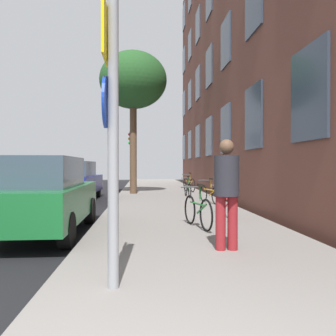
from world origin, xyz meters
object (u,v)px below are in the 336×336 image
Objects in this scene: bicycle_3 at (188,189)px; bicycle_4 at (189,184)px; sign_post at (111,117)px; traffic_light at (132,149)px; bicycle_2 at (209,193)px; car_1 at (74,180)px; tree_near at (133,81)px; pedestrian_0 at (227,187)px; bicycle_1 at (226,204)px; car_0 at (40,195)px; bicycle_0 at (198,210)px.

bicycle_4 is (0.48, 3.22, 0.03)m from bicycle_3.
bicycle_3 is (2.27, 11.19, -1.52)m from sign_post.
traffic_light is 2.16× the size of bicycle_2.
tree_near is at bearing 39.57° from car_1.
bicycle_2 is at bearing 81.46° from pedestrian_0.
car_0 reaches higher than bicycle_1.
traffic_light is 0.51× the size of tree_near.
bicycle_2 is 0.37× the size of car_1.
bicycle_2 is (2.81, -4.61, -5.02)m from tree_near.
traffic_light is at bearing 101.92° from bicycle_1.
bicycle_2 reaches higher than bicycle_3.
sign_post is at bearing -101.47° from bicycle_3.
bicycle_2 is 0.92× the size of pedestrian_0.
pedestrian_0 reaches higher than car_1.
sign_post is at bearing -115.63° from bicycle_1.
car_1 is (-5.24, 2.60, 0.37)m from bicycle_2.
bicycle_1 is 4.54m from car_0.
bicycle_4 is (0.26, 9.21, 0.03)m from bicycle_1.
bicycle_4 is at bearing -51.95° from traffic_light.
car_1 reaches higher than bicycle_4.
bicycle_1 is at bearing 64.37° from sign_post.
car_0 reaches higher than bicycle_3.
car_1 is at bearing -140.43° from tree_near.
bicycle_0 is 5.14m from bicycle_2.
bicycle_3 is 0.40× the size of car_0.
sign_post reaches higher than bicycle_2.
sign_post is 2.03× the size of bicycle_4.
sign_post is at bearing -89.62° from tree_near.
sign_post is 0.75× the size of car_1.
bicycle_0 is 2.14m from pedestrian_0.
car_1 reaches higher than bicycle_3.
bicycle_3 is (-0.46, 2.51, -0.00)m from bicycle_2.
bicycle_4 is 6.14m from car_1.
car_0 is at bearing -131.90° from bicycle_2.
sign_post is 1.92× the size of bicycle_3.
traffic_light is 5.29m from bicycle_4.
bicycle_2 is 7.14m from pedestrian_0.
sign_post is 11.52m from bicycle_3.
tree_near is at bearing -158.45° from bicycle_4.
bicycle_4 is (2.75, 14.41, -1.48)m from sign_post.
bicycle_2 is at bearing -79.74° from bicycle_3.
pedestrian_0 is (1.94, -16.62, -1.37)m from traffic_light.
car_0 is at bearing -99.91° from tree_near.
car_0 is (-1.77, 3.67, -1.14)m from sign_post.
car_0 is (-4.04, -7.52, 0.37)m from bicycle_3.
traffic_light is at bearing 107.32° from bicycle_2.
bicycle_2 is at bearing 48.10° from car_0.
pedestrian_0 is at bearing -103.06° from bicycle_1.
traffic_light is at bearing 92.05° from tree_near.
traffic_light is at bearing 109.72° from bicycle_3.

